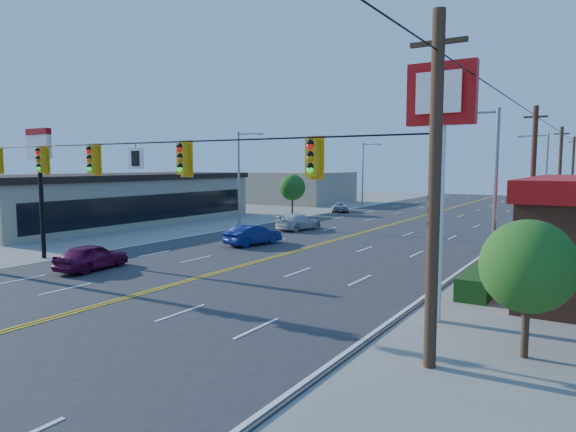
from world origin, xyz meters
The scene contains 21 objects.
ground centered at (0.00, 0.00, 0.00)m, with size 160.00×160.00×0.00m, color gray.
road centered at (0.00, 20.00, 0.03)m, with size 20.00×120.00×0.06m, color #2D2D30.
signal_span centered at (-0.12, 0.00, 4.89)m, with size 24.32×0.34×9.00m.
kfc_pylon centered at (11.00, 4.00, 6.04)m, with size 2.20×0.36×8.50m.
strip_mall centered at (-22.00, 18.00, 2.25)m, with size 10.40×26.40×4.40m.
pizza_hut_sign centered at (-11.00, 4.00, 5.18)m, with size 1.90×0.30×6.85m.
streetlight_se centered at (10.79, 14.00, 4.51)m, with size 2.55×0.25×8.00m.
streetlight_ne centered at (10.79, 38.00, 4.51)m, with size 2.55×0.25×8.00m.
streetlight_sw centered at (-10.79, 22.00, 4.51)m, with size 2.55×0.25×8.00m.
streetlight_nw centered at (-10.79, 48.00, 4.51)m, with size 2.55×0.25×8.00m.
utility_pole_near centered at (12.20, 18.00, 4.20)m, with size 0.28×0.28×8.40m, color #47301E.
utility_pole_mid centered at (12.20, 36.00, 4.20)m, with size 0.28×0.28×8.40m, color #47301E.
utility_pole_far centered at (12.20, 54.00, 4.20)m, with size 0.28×0.28×8.40m, color #47301E.
tree_kfc_rear centered at (13.50, 22.00, 2.93)m, with size 2.94×2.94×4.41m.
tree_kfc_front centered at (14.00, 2.00, 2.51)m, with size 2.52×2.52×3.78m.
tree_west centered at (-13.00, 34.00, 2.79)m, with size 2.80×2.80×4.20m.
bld_west_far centered at (-20.00, 48.00, 2.10)m, with size 11.00×12.00×4.20m, color tan.
car_magenta centered at (-5.71, 3.16, 0.65)m, with size 1.54×3.84×1.31m, color #610A36.
car_blue centered at (-3.60, 13.80, 0.66)m, with size 1.39×3.99×1.32m, color navy.
car_white centered at (-5.05, 21.99, 0.63)m, with size 1.76×4.33×1.26m, color silver.
car_silver centered at (-9.15, 37.86, 0.54)m, with size 1.78×3.87×1.08m, color silver.
Camera 1 is at (15.69, -12.87, 5.23)m, focal length 32.00 mm.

